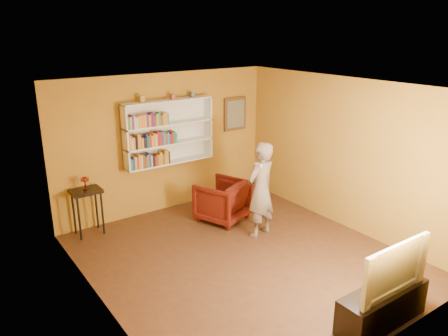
# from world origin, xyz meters

# --- Properties ---
(room_shell) EXTENTS (5.30, 5.80, 2.88)m
(room_shell) POSITION_xyz_m (0.00, 0.00, 1.02)
(room_shell) COLOR #422615
(room_shell) RESTS_ON ground
(bookshelf) EXTENTS (1.80, 0.29, 1.23)m
(bookshelf) POSITION_xyz_m (0.00, 2.41, 1.59)
(bookshelf) COLOR white
(bookshelf) RESTS_ON room_shell
(books_row_lower) EXTENTS (0.80, 0.19, 0.27)m
(books_row_lower) POSITION_xyz_m (-0.47, 2.30, 1.13)
(books_row_lower) COLOR teal
(books_row_lower) RESTS_ON bookshelf
(books_row_middle) EXTENTS (0.97, 0.19, 0.27)m
(books_row_middle) POSITION_xyz_m (-0.36, 2.30, 1.51)
(books_row_middle) COLOR orange
(books_row_middle) RESTS_ON bookshelf
(books_row_upper) EXTENTS (0.81, 0.19, 0.25)m
(books_row_upper) POSITION_xyz_m (-0.45, 2.30, 1.89)
(books_row_upper) COLOR teal
(books_row_upper) RESTS_ON bookshelf
(ornament_left) EXTENTS (0.09, 0.09, 0.12)m
(ornament_left) POSITION_xyz_m (-0.51, 2.35, 2.27)
(ornament_left) COLOR #A6822F
(ornament_left) RESTS_ON bookshelf
(ornament_centre) EXTENTS (0.08, 0.08, 0.10)m
(ornament_centre) POSITION_xyz_m (0.11, 2.35, 2.27)
(ornament_centre) COLOR #9B4933
(ornament_centre) RESTS_ON bookshelf
(ornament_right) EXTENTS (0.07, 0.07, 0.10)m
(ornament_right) POSITION_xyz_m (0.54, 2.35, 2.26)
(ornament_right) COLOR slate
(ornament_right) RESTS_ON bookshelf
(framed_painting) EXTENTS (0.55, 0.05, 0.70)m
(framed_painting) POSITION_xyz_m (1.65, 2.46, 1.75)
(framed_painting) COLOR #583519
(framed_painting) RESTS_ON room_shell
(console_table) EXTENTS (0.51, 0.39, 0.83)m
(console_table) POSITION_xyz_m (-1.70, 2.25, 0.69)
(console_table) COLOR black
(console_table) RESTS_ON ground
(ruby_lustre) EXTENTS (0.14, 0.14, 0.23)m
(ruby_lustre) POSITION_xyz_m (-1.70, 2.25, 1.00)
(ruby_lustre) COLOR maroon
(ruby_lustre) RESTS_ON console_table
(armchair) EXTENTS (1.08, 1.09, 0.77)m
(armchair) POSITION_xyz_m (0.56, 1.38, 0.39)
(armchair) COLOR #410704
(armchair) RESTS_ON ground
(person) EXTENTS (0.69, 0.52, 1.69)m
(person) POSITION_xyz_m (0.73, 0.48, 0.84)
(person) COLOR #6B5C4F
(person) RESTS_ON ground
(game_remote) EXTENTS (0.04, 0.15, 0.04)m
(game_remote) POSITION_xyz_m (0.49, 0.28, 1.39)
(game_remote) COLOR white
(game_remote) RESTS_ON person
(tv_cabinet) EXTENTS (1.31, 0.39, 0.47)m
(tv_cabinet) POSITION_xyz_m (0.42, -2.25, 0.23)
(tv_cabinet) COLOR black
(tv_cabinet) RESTS_ON ground
(television) EXTENTS (1.16, 0.16, 0.67)m
(television) POSITION_xyz_m (0.42, -2.25, 0.80)
(television) COLOR black
(television) RESTS_ON tv_cabinet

